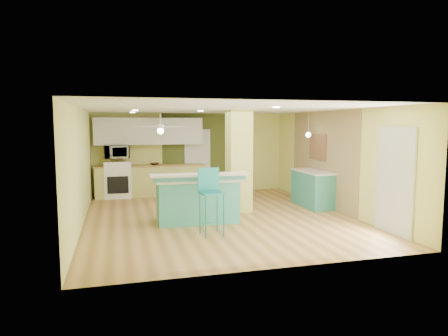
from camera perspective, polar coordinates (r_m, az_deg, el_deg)
The scene contains 23 objects.
floor at distance 9.41m, azimuth -0.82°, elevation -7.00°, with size 6.00×7.00×0.01m, color olive.
ceiling at distance 9.16m, azimuth -0.84°, elevation 8.46°, with size 6.00×7.00×0.01m, color white.
wall_back at distance 12.62m, azimuth -4.75°, elevation 2.12°, with size 6.00×0.01×2.50m, color #DDDD76.
wall_front at distance 5.89m, azimuth 7.58°, elevation -2.59°, with size 6.00×0.01×2.50m, color #DDDD76.
wall_left at distance 8.95m, azimuth -19.82°, elevation 0.10°, with size 0.01×7.00×2.50m, color #DDDD76.
wall_right at distance 10.35m, azimuth 15.51°, elevation 1.02°, with size 0.01×7.00×2.50m, color #DDDD76.
wood_panel at distance 10.86m, azimuth 13.83°, elevation 1.30°, with size 0.02×3.40×2.50m, color #89744E.
olive_accent at distance 12.64m, azimuth -3.84°, elevation 2.14°, with size 2.20×0.02×2.50m, color #444D1E.
interior_door at distance 12.63m, azimuth -3.81°, elevation 1.00°, with size 0.82×0.05×2.00m, color silver.
french_door at distance 8.47m, azimuth 23.19°, elevation -1.73°, with size 0.04×1.08×2.10m, color silver.
column at distance 9.85m, azimuth 2.12°, elevation 1.00°, with size 0.55×0.55×2.50m, color #BEC25A.
kitchen_run at distance 12.23m, azimuth -10.46°, elevation -1.76°, with size 3.25×0.63×0.94m.
stove at distance 12.18m, azimuth -14.92°, elevation -1.95°, with size 0.76×0.66×1.08m.
upper_cabinets at distance 12.23m, azimuth -10.65°, elevation 5.19°, with size 3.20×0.34×0.80m, color silver.
microwave at distance 12.10m, azimuth -15.04°, elevation 2.23°, with size 0.70×0.48×0.39m, color white.
ceiling_fan at distance 10.94m, azimuth -9.07°, elevation 5.78°, with size 1.41×1.41×0.61m.
pendant_lamp at distance 10.80m, azimuth 11.96°, elevation 4.69°, with size 0.14×0.14×0.69m.
wall_decor at distance 11.01m, azimuth 13.26°, elevation 2.95°, with size 0.03×0.90×0.70m, color brown.
peninsula at distance 8.87m, azimuth -3.84°, elevation -4.38°, with size 2.10×1.15×1.12m.
bar_stool at distance 7.79m, azimuth -1.98°, elevation -3.20°, with size 0.47×0.47×1.30m.
side_counter at distance 10.78m, azimuth 12.51°, elevation -2.87°, with size 0.62×1.46×0.94m.
fruit_bowl at distance 12.13m, azimuth -9.88°, elevation 0.58°, with size 0.27×0.27×0.07m, color #3A2217.
canister at distance 8.90m, azimuth -2.36°, elevation -0.82°, with size 0.17×0.17×0.17m, color yellow.
Camera 1 is at (-2.25, -8.88, 2.15)m, focal length 32.00 mm.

